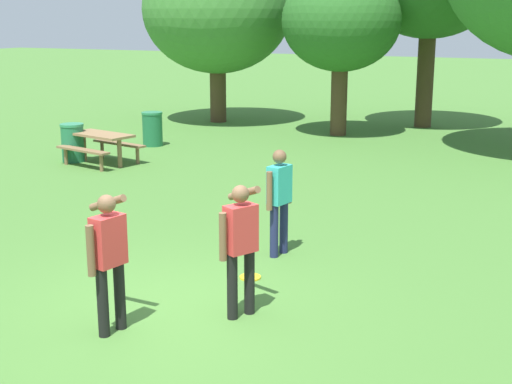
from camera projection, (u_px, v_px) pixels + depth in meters
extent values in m
plane|color=#447530|center=(167.00, 312.00, 8.78)|extent=(120.00, 120.00, 0.00)
cylinder|color=black|center=(103.00, 302.00, 8.01)|extent=(0.13, 0.13, 0.82)
cylinder|color=black|center=(120.00, 295.00, 8.21)|extent=(0.13, 0.13, 0.82)
cube|color=#D83838|center=(108.00, 241.00, 7.94)|extent=(0.28, 0.41, 0.58)
sphere|color=brown|center=(106.00, 204.00, 7.84)|extent=(0.21, 0.21, 0.21)
cylinder|color=brown|center=(91.00, 251.00, 7.75)|extent=(0.09, 0.09, 0.58)
cylinder|color=brown|center=(108.00, 203.00, 8.22)|extent=(0.58, 0.19, 0.28)
cylinder|color=#1E234C|center=(284.00, 227.00, 10.89)|extent=(0.13, 0.13, 0.82)
cylinder|color=#1E234C|center=(274.00, 231.00, 10.68)|extent=(0.13, 0.13, 0.82)
cube|color=#33B2AD|center=(279.00, 184.00, 10.62)|extent=(0.28, 0.41, 0.58)
sphere|color=brown|center=(280.00, 157.00, 10.52)|extent=(0.21, 0.21, 0.21)
cylinder|color=brown|center=(289.00, 184.00, 10.84)|extent=(0.09, 0.09, 0.58)
cylinder|color=brown|center=(269.00, 191.00, 10.43)|extent=(0.09, 0.09, 0.58)
cylinder|color=black|center=(232.00, 287.00, 8.48)|extent=(0.13, 0.13, 0.82)
cylinder|color=black|center=(249.00, 282.00, 8.64)|extent=(0.13, 0.13, 0.82)
cube|color=#D83838|center=(241.00, 229.00, 8.39)|extent=(0.36, 0.44, 0.58)
sphere|color=brown|center=(240.00, 194.00, 8.29)|extent=(0.21, 0.21, 0.21)
cylinder|color=brown|center=(223.00, 237.00, 8.25)|extent=(0.09, 0.09, 0.58)
cylinder|color=brown|center=(244.00, 193.00, 8.67)|extent=(0.56, 0.33, 0.28)
cylinder|color=yellow|center=(250.00, 277.00, 9.91)|extent=(0.30, 0.30, 0.03)
cube|color=olive|center=(101.00, 135.00, 17.45)|extent=(1.82, 1.09, 0.06)
cube|color=olive|center=(83.00, 150.00, 17.08)|extent=(1.72, 0.60, 0.05)
cube|color=olive|center=(119.00, 143.00, 17.97)|extent=(1.72, 0.60, 0.05)
cylinder|color=olive|center=(84.00, 147.00, 17.93)|extent=(0.11, 0.11, 0.71)
cylinder|color=olive|center=(66.00, 156.00, 17.52)|extent=(0.09, 0.09, 0.41)
cylinder|color=olive|center=(102.00, 150.00, 18.42)|extent=(0.09, 0.09, 0.41)
cylinder|color=olive|center=(120.00, 153.00, 17.15)|extent=(0.11, 0.11, 0.71)
cylinder|color=olive|center=(101.00, 163.00, 16.74)|extent=(0.09, 0.09, 0.41)
cylinder|color=olive|center=(138.00, 155.00, 17.63)|extent=(0.09, 0.09, 0.41)
cylinder|color=#237047|center=(73.00, 144.00, 17.84)|extent=(0.56, 0.56, 0.90)
cylinder|color=#2E8657|center=(72.00, 125.00, 17.73)|extent=(0.59, 0.59, 0.06)
cylinder|color=#1E663D|center=(152.00, 130.00, 20.05)|extent=(0.56, 0.56, 0.90)
cylinder|color=#287A4B|center=(152.00, 113.00, 19.93)|extent=(0.59, 0.59, 0.06)
cylinder|color=#4C3823|center=(218.00, 87.00, 24.54)|extent=(0.56, 0.56, 2.43)
ellipsoid|color=#3D7A33|center=(217.00, 9.00, 23.92)|extent=(5.04, 5.04, 4.29)
cylinder|color=#4C3823|center=(339.00, 95.00, 21.73)|extent=(0.50, 0.50, 2.48)
ellipsoid|color=#286023|center=(341.00, 20.00, 21.20)|extent=(3.57, 3.57, 3.04)
cylinder|color=#4C3823|center=(425.00, 72.00, 23.23)|extent=(0.55, 0.55, 3.59)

